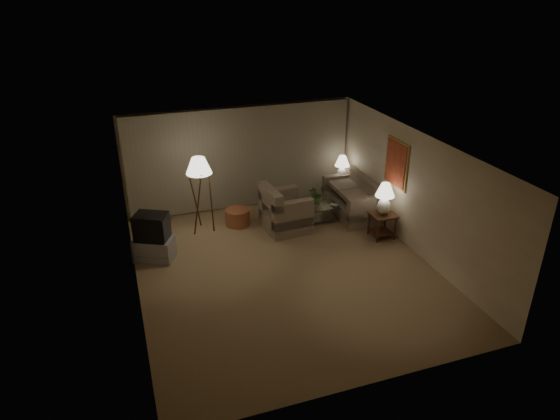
% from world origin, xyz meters
% --- Properties ---
extents(ground, '(7.00, 7.00, 0.00)m').
position_xyz_m(ground, '(0.00, 0.00, 0.00)').
color(ground, '#A37C59').
rests_on(ground, ground).
extents(room_shell, '(6.04, 7.02, 2.72)m').
position_xyz_m(room_shell, '(0.02, 1.51, 1.75)').
color(room_shell, beige).
rests_on(room_shell, ground).
extents(sofa, '(1.83, 0.99, 0.79)m').
position_xyz_m(sofa, '(2.50, 1.99, 0.40)').
color(sofa, gray).
rests_on(sofa, ground).
extents(armchair, '(1.22, 1.17, 0.89)m').
position_xyz_m(armchair, '(0.64, 1.76, 0.45)').
color(armchair, gray).
rests_on(armchair, ground).
extents(side_table_near, '(0.55, 0.55, 0.60)m').
position_xyz_m(side_table_near, '(2.65, 0.64, 0.41)').
color(side_table_near, '#3B1C10').
rests_on(side_table_near, ground).
extents(side_table_far, '(0.52, 0.44, 0.60)m').
position_xyz_m(side_table_far, '(2.65, 2.90, 0.40)').
color(side_table_far, '#3B1C10').
rests_on(side_table_far, ground).
extents(table_lamp_near, '(0.44, 0.44, 0.77)m').
position_xyz_m(table_lamp_near, '(2.65, 0.64, 1.05)').
color(table_lamp_near, white).
rests_on(table_lamp_near, side_table_near).
extents(table_lamp_far, '(0.40, 0.40, 0.68)m').
position_xyz_m(table_lamp_far, '(2.65, 2.90, 1.00)').
color(table_lamp_far, white).
rests_on(table_lamp_far, side_table_far).
extents(coffee_table, '(1.09, 0.59, 0.41)m').
position_xyz_m(coffee_table, '(1.64, 1.89, 0.28)').
color(coffee_table, silver).
rests_on(coffee_table, ground).
extents(tv_cabinet, '(1.24, 1.18, 0.50)m').
position_xyz_m(tv_cabinet, '(-2.55, 1.34, 0.25)').
color(tv_cabinet, '#A0A0A2').
rests_on(tv_cabinet, ground).
extents(crt_tv, '(1.06, 1.02, 0.58)m').
position_xyz_m(crt_tv, '(-2.55, 1.34, 0.79)').
color(crt_tv, black).
rests_on(crt_tv, tv_cabinet).
extents(floor_lamp, '(0.61, 0.61, 1.86)m').
position_xyz_m(floor_lamp, '(-1.29, 2.34, 0.98)').
color(floor_lamp, '#3B1C10').
rests_on(floor_lamp, ground).
extents(ottoman, '(0.70, 0.70, 0.41)m').
position_xyz_m(ottoman, '(-0.41, 2.38, 0.20)').
color(ottoman, '#9D5035').
rests_on(ottoman, ground).
extents(vase, '(0.15, 0.15, 0.14)m').
position_xyz_m(vase, '(1.49, 1.89, 0.48)').
color(vase, silver).
rests_on(vase, coffee_table).
extents(flowers, '(0.54, 0.50, 0.48)m').
position_xyz_m(flowers, '(1.49, 1.89, 0.80)').
color(flowers, '#4A7232').
rests_on(flowers, vase).
extents(book, '(0.24, 0.24, 0.01)m').
position_xyz_m(book, '(1.89, 1.79, 0.42)').
color(book, olive).
rests_on(book, coffee_table).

